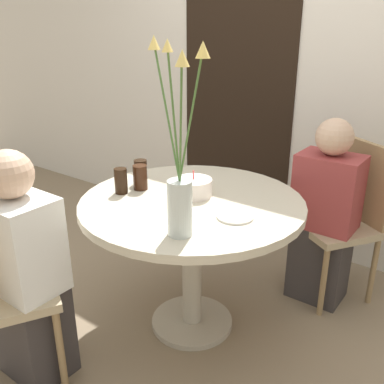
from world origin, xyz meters
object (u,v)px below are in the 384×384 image
drink_glass_1 (140,177)px  birthday_cake (193,187)px  person_boy (26,277)px  side_plate (235,216)px  drink_glass_0 (141,172)px  flower_vase (180,184)px  chair_right_flank (348,212)px  person_guest (324,219)px  drink_glass_2 (121,181)px

drink_glass_1 → birthday_cake: bearing=18.4°
person_boy → side_plate: bearing=44.4°
birthday_cake → drink_glass_0: 0.33m
person_boy → flower_vase: bearing=32.4°
chair_right_flank → drink_glass_0: 1.21m
birthday_cake → person_guest: person_guest is taller
flower_vase → drink_glass_2: (-0.53, 0.20, -0.16)m
drink_glass_0 → drink_glass_1: drink_glass_0 is taller
side_plate → chair_right_flank: bearing=73.4°
birthday_cake → drink_glass_2: birthday_cake is taller
flower_vase → drink_glass_0: flower_vase is taller
drink_glass_2 → person_guest: size_ratio=0.12×
drink_glass_1 → drink_glass_2: drink_glass_2 is taller
drink_glass_0 → person_boy: person_boy is taller
drink_glass_2 → person_guest: bearing=45.8°
drink_glass_2 → chair_right_flank: bearing=47.1°
side_plate → drink_glass_0: drink_glass_0 is taller
side_plate → person_guest: 0.77m
person_guest → drink_glass_2: bearing=-134.2°
chair_right_flank → person_guest: size_ratio=0.85×
drink_glass_1 → person_guest: person_guest is taller
person_guest → person_boy: (-0.83, -1.37, 0.00)m
drink_glass_0 → person_guest: (0.80, 0.64, -0.29)m
flower_vase → person_boy: 0.82m
chair_right_flank → person_boy: (-0.92, -1.50, -0.02)m
drink_glass_2 → person_boy: 0.63m
drink_glass_0 → person_boy: size_ratio=0.12×
chair_right_flank → flower_vase: flower_vase is taller
drink_glass_1 → person_boy: (-0.08, -0.66, -0.29)m
side_plate → person_guest: (0.17, 0.72, -0.23)m
chair_right_flank → drink_glass_0: chair_right_flank is taller
drink_glass_2 → person_guest: (0.78, 0.81, -0.29)m
flower_vase → chair_right_flank: bearing=73.2°
drink_glass_0 → person_guest: person_guest is taller
drink_glass_1 → drink_glass_2: size_ratio=0.99×
chair_right_flank → drink_glass_0: (-0.89, -0.77, 0.28)m
chair_right_flank → drink_glass_2: (-0.87, -0.94, 0.28)m
birthday_cake → person_boy: person_boy is taller
flower_vase → drink_glass_2: size_ratio=5.85×
birthday_cake → drink_glass_1: (-0.27, -0.09, 0.02)m
side_plate → drink_glass_2: size_ratio=1.27×
flower_vase → person_boy: (-0.57, -0.36, -0.45)m
drink_glass_0 → drink_glass_2: same height
chair_right_flank → person_guest: person_guest is taller
person_boy → birthday_cake: bearing=64.6°
flower_vase → drink_glass_2: 0.59m
chair_right_flank → person_boy: bearing=-87.7°
drink_glass_2 → person_boy: size_ratio=0.12×
drink_glass_1 → person_boy: bearing=-97.2°
side_plate → drink_glass_2: 0.63m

